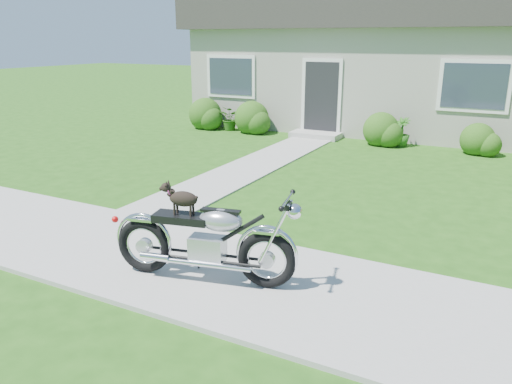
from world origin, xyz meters
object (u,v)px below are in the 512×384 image
house (400,57)px  motorcycle_with_dog (207,239)px  potted_plant_right (401,132)px  potted_plant_left (231,118)px

house → motorcycle_with_dog: 12.41m
potted_plant_right → motorcycle_with_dog: bearing=-91.9°
potted_plant_left → motorcycle_with_dog: 10.11m
potted_plant_left → potted_plant_right: (5.19, 0.00, 0.02)m
potted_plant_right → motorcycle_with_dog: 8.85m
motorcycle_with_dog → potted_plant_right: bearing=75.5°
potted_plant_left → potted_plant_right: bearing=0.0°
house → potted_plant_right: bearing=-75.1°
potted_plant_left → motorcycle_with_dog: motorcycle_with_dog is taller
house → motorcycle_with_dog: bearing=-87.1°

